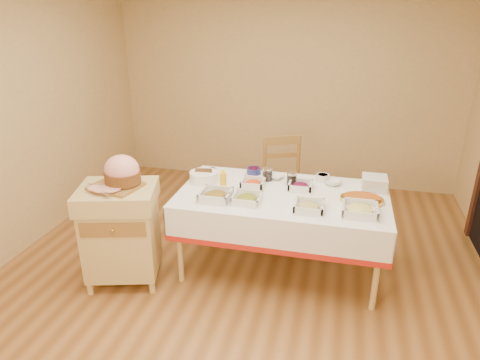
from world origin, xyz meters
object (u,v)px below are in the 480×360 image
object	(u,v)px
mustard_bottle	(223,180)
bread_basket	(204,176)
dining_chair	(284,183)
ham_on_board	(121,174)
brass_platter	(362,199)
preserve_jar_left	(267,175)
dining_table	(282,210)
preserve_jar_right	(292,179)
butcher_cart	(121,229)
plate_stack	(374,183)

from	to	relation	value
mustard_bottle	bread_basket	world-z (taller)	mustard_bottle
dining_chair	ham_on_board	world-z (taller)	ham_on_board
mustard_bottle	brass_platter	distance (m)	1.21
dining_chair	preserve_jar_left	xyz separation A→B (m)	(-0.09, -0.58, 0.30)
dining_table	preserve_jar_right	distance (m)	0.31
bread_basket	dining_chair	bearing A→B (deg)	48.21
preserve_jar_left	brass_platter	size ratio (longest dim) A/B	0.34
butcher_cart	dining_chair	world-z (taller)	dining_chair
plate_stack	brass_platter	world-z (taller)	plate_stack
bread_basket	brass_platter	world-z (taller)	bread_basket
preserve_jar_right	plate_stack	size ratio (longest dim) A/B	0.56
dining_table	bread_basket	distance (m)	0.79
dining_table	preserve_jar_left	xyz separation A→B (m)	(-0.19, 0.27, 0.22)
bread_basket	brass_platter	xyz separation A→B (m)	(1.43, -0.11, -0.03)
butcher_cart	preserve_jar_right	world-z (taller)	butcher_cart
dining_chair	ham_on_board	xyz separation A→B (m)	(-1.18, -1.32, 0.50)
mustard_bottle	dining_table	bearing A→B (deg)	2.05
preserve_jar_right	plate_stack	distance (m)	0.74
dining_chair	preserve_jar_left	distance (m)	0.66
dining_table	preserve_jar_left	world-z (taller)	preserve_jar_left
bread_basket	dining_table	bearing A→B (deg)	-7.80
butcher_cart	preserve_jar_left	distance (m)	1.41
ham_on_board	bread_basket	world-z (taller)	ham_on_board
bread_basket	plate_stack	size ratio (longest dim) A/B	1.22
butcher_cart	mustard_bottle	xyz separation A→B (m)	(0.78, 0.49, 0.34)
preserve_jar_right	mustard_bottle	distance (m)	0.63
preserve_jar_left	mustard_bottle	xyz separation A→B (m)	(-0.35, -0.29, 0.03)
bread_basket	preserve_jar_left	bearing A→B (deg)	16.17
dining_chair	brass_platter	size ratio (longest dim) A/B	2.75
mustard_bottle	brass_platter	world-z (taller)	mustard_bottle
preserve_jar_left	mustard_bottle	bearing A→B (deg)	-140.38
ham_on_board	dining_chair	bearing A→B (deg)	48.40
dining_chair	ham_on_board	bearing A→B (deg)	-131.60
dining_chair	mustard_bottle	bearing A→B (deg)	-116.91
ham_on_board	brass_platter	xyz separation A→B (m)	(1.94, 0.47, -0.23)
mustard_bottle	bread_basket	distance (m)	0.26
bread_basket	mustard_bottle	bearing A→B (deg)	-28.81
bread_basket	plate_stack	xyz separation A→B (m)	(1.54, 0.18, 0.01)
ham_on_board	bread_basket	xyz separation A→B (m)	(0.51, 0.58, -0.20)
dining_chair	plate_stack	size ratio (longest dim) A/B	4.61
dining_chair	dining_table	bearing A→B (deg)	-83.52
butcher_cart	dining_table	bearing A→B (deg)	21.24
dining_chair	plate_stack	bearing A→B (deg)	-32.50
dining_table	preserve_jar_right	world-z (taller)	preserve_jar_right
dining_table	brass_platter	bearing A→B (deg)	-0.45
dining_table	dining_chair	world-z (taller)	dining_chair
ham_on_board	preserve_jar_left	world-z (taller)	ham_on_board
butcher_cart	plate_stack	world-z (taller)	butcher_cart
dining_chair	brass_platter	distance (m)	1.18
mustard_bottle	plate_stack	xyz separation A→B (m)	(1.32, 0.31, -0.02)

